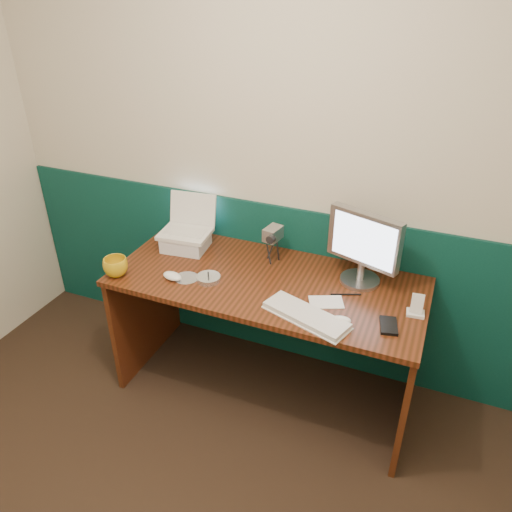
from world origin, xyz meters
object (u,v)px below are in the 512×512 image
at_px(desk, 266,337).
at_px(keyboard, 306,316).
at_px(camcorder, 273,245).
at_px(laptop, 184,217).
at_px(mug, 116,267).
at_px(monitor, 363,249).

relative_size(desk, keyboard, 3.95).
bearing_deg(camcorder, laptop, -163.10).
distance_m(keyboard, mug, 1.02).
distance_m(keyboard, camcorder, 0.54).
bearing_deg(mug, keyboard, 1.19).
xyz_separation_m(desk, mug, (-0.74, -0.26, 0.42)).
bearing_deg(desk, mug, -160.86).
height_order(laptop, keyboard, laptop).
relative_size(desk, camcorder, 8.28).
distance_m(laptop, camcorder, 0.52).
height_order(desk, mug, mug).
distance_m(desk, monitor, 0.74).
bearing_deg(monitor, desk, -140.73).
height_order(monitor, mug, monitor).
bearing_deg(mug, monitor, 19.62).
distance_m(laptop, mug, 0.46).
bearing_deg(camcorder, keyboard, -41.78).
bearing_deg(monitor, mug, -141.52).
height_order(monitor, keyboard, monitor).
bearing_deg(laptop, mug, -122.39).
xyz_separation_m(laptop, monitor, (0.99, 0.03, -0.01)).
relative_size(laptop, keyboard, 0.68).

